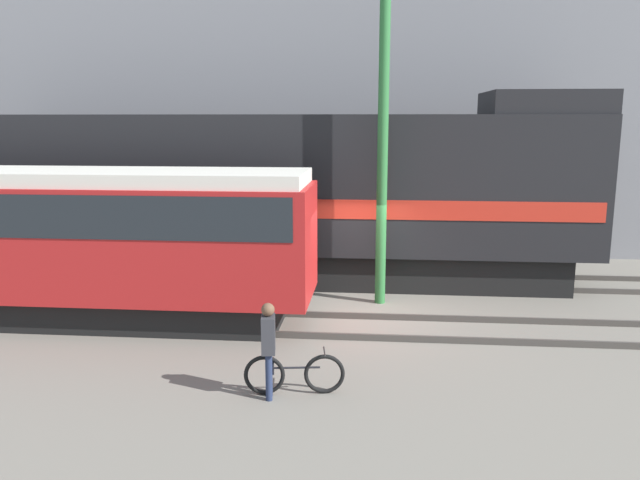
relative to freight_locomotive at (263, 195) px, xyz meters
The scene contains 9 objects.
ground_plane 4.78m from the freight_locomotive, 47.34° to the right, with size 120.00×120.00×0.00m, color slate.
track_near 5.55m from the freight_locomotive, 56.42° to the right, with size 60.00×1.50×0.14m.
track_far 3.66m from the freight_locomotive, ahead, with size 60.00×1.51×0.14m.
building_backdrop 8.49m from the freight_locomotive, 67.45° to the left, with size 37.34×6.00×13.84m.
freight_locomotive is the anchor object (origin of this frame).
streetcar 5.85m from the freight_locomotive, 134.26° to the right, with size 11.82×2.54×3.47m.
bicycle 8.12m from the freight_locomotive, 75.89° to the right, with size 1.70×0.44×0.75m.
person 8.08m from the freight_locomotive, 79.04° to the right, with size 0.27×0.39×1.65m.
utility_pole_left 4.25m from the freight_locomotive, 31.90° to the right, with size 0.26×0.26×8.06m.
Camera 1 is at (0.48, -14.37, 4.57)m, focal length 35.00 mm.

